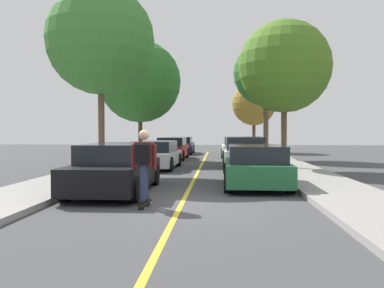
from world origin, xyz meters
TOP-DOWN VIEW (x-y plane):
  - ground at (0.00, 0.00)m, footprint 80.00×80.00m
  - sidewalk_left at (-4.18, 0.00)m, footprint 2.22×56.00m
  - sidewalk_right at (4.18, 0.00)m, footprint 2.22×56.00m
  - center_line at (0.00, 4.00)m, footprint 0.12×39.20m
  - parked_car_left_nearest at (-2.02, 1.61)m, footprint 1.94×4.52m
  - parked_car_left_near at (-2.02, 8.62)m, footprint 2.08×4.20m
  - parked_car_left_far at (-2.02, 14.97)m, footprint 1.90×4.31m
  - parked_car_left_farthest at (-2.02, 20.61)m, footprint 1.98×4.57m
  - parked_car_right_nearest at (2.02, 2.91)m, footprint 1.99×4.03m
  - parked_car_right_near at (2.02, 8.35)m, footprint 1.92×4.34m
  - parked_car_right_far at (2.02, 14.16)m, footprint 1.97×4.36m
  - street_tree_left_nearest at (-3.74, 5.91)m, footprint 4.22×4.22m
  - street_tree_left_near at (-3.74, 13.68)m, footprint 4.79×4.79m
  - street_tree_right_nearest at (3.74, 8.23)m, footprint 4.04×4.04m
  - street_tree_right_near at (3.74, 14.94)m, footprint 3.96×3.96m
  - street_tree_right_far at (3.74, 23.14)m, footprint 3.57×3.57m
  - fire_hydrant at (3.52, 7.00)m, footprint 0.20×0.20m
  - skateboard at (-0.82, -0.53)m, footprint 0.23×0.84m
  - skateboarder at (-0.82, -0.56)m, footprint 0.58×0.70m

SIDE VIEW (x-z plane):
  - ground at x=0.00m, z-range 0.00..0.00m
  - center_line at x=0.00m, z-range 0.00..0.01m
  - sidewalk_left at x=-4.18m, z-range 0.00..0.14m
  - sidewalk_right at x=4.18m, z-range 0.00..0.14m
  - skateboard at x=-0.82m, z-range 0.04..0.14m
  - fire_hydrant at x=3.52m, z-range 0.14..0.84m
  - parked_car_left_near at x=-2.02m, z-range -0.01..1.27m
  - parked_car_left_farthest at x=-2.02m, z-range 0.00..1.28m
  - parked_car_left_far at x=-2.02m, z-range -0.02..1.31m
  - parked_car_right_nearest at x=2.02m, z-range 0.00..1.30m
  - parked_car_right_far at x=2.02m, z-range -0.01..1.37m
  - parked_car_left_nearest at x=-2.02m, z-range 0.00..1.37m
  - parked_car_right_near at x=2.02m, z-range -0.02..1.46m
  - skateboarder at x=-0.82m, z-range 0.21..1.87m
  - street_tree_right_far at x=3.74m, z-range 1.16..6.77m
  - street_tree_right_nearest at x=3.74m, z-range 1.33..7.78m
  - street_tree_left_near at x=-3.74m, z-range 1.18..8.07m
  - street_tree_right_near at x=3.74m, z-range 1.68..8.75m
  - street_tree_left_nearest at x=-3.74m, z-range 1.64..8.89m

